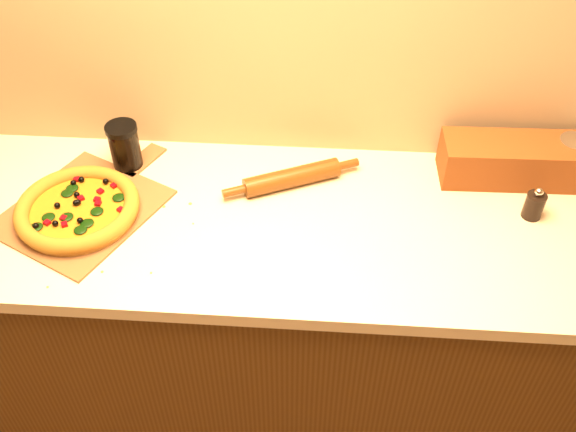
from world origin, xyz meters
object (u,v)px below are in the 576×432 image
at_px(rolling_pin, 292,177).
at_px(coffee_canister, 570,157).
at_px(pizza, 78,209).
at_px(pepper_grinder, 534,205).
at_px(pizza_peel, 86,207).
at_px(dark_jar, 125,146).

bearing_deg(rolling_pin, coffee_canister, 7.19).
relative_size(pizza, pepper_grinder, 3.33).
distance_m(pepper_grinder, rolling_pin, 0.67).
distance_m(pepper_grinder, coffee_canister, 0.23).
xyz_separation_m(pizza_peel, pepper_grinder, (1.23, 0.05, 0.04)).
relative_size(rolling_pin, dark_jar, 2.64).
bearing_deg(coffee_canister, pizza, -168.72).
height_order(pizza, coffee_canister, coffee_canister).
relative_size(pizza, coffee_canister, 2.65).
bearing_deg(pizza, pepper_grinder, 4.07).
distance_m(coffee_canister, dark_jar, 1.30).
bearing_deg(dark_jar, coffee_canister, 2.15).
bearing_deg(dark_jar, rolling_pin, -6.04).
distance_m(pizza, dark_jar, 0.24).
height_order(coffee_canister, dark_jar, dark_jar).
bearing_deg(rolling_pin, dark_jar, 173.96).
xyz_separation_m(pizza_peel, coffee_canister, (1.37, 0.24, 0.06)).
relative_size(pepper_grinder, dark_jar, 0.69).
xyz_separation_m(pizza_peel, dark_jar, (0.07, 0.19, 0.07)).
height_order(rolling_pin, dark_jar, dark_jar).
bearing_deg(rolling_pin, pizza_peel, -166.26).
relative_size(coffee_canister, dark_jar, 0.86).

